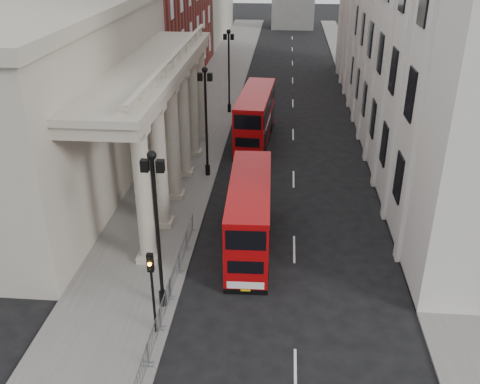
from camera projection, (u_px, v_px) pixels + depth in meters
The scene contains 15 objects.
ground at pixel (157, 365), 23.30m from camera, with size 260.00×260.00×0.00m, color black.
sidewalk_west at pixel (197, 131), 50.35m from camera, with size 6.00×140.00×0.12m, color slate.
sidewalk_east at pixel (375, 136), 49.07m from camera, with size 3.00×140.00×0.12m, color slate.
kerb at pixel (228, 132), 50.11m from camera, with size 0.20×140.00×0.14m, color slate.
portico_building at pixel (62, 105), 37.57m from camera, with size 9.00×28.00×12.00m, color #A9A08E.
lamp_post_south at pixel (157, 221), 24.76m from camera, with size 1.05×0.44×8.32m.
lamp_post_mid at pixel (206, 115), 39.08m from camera, with size 1.05×0.44×8.32m.
lamp_post_north at pixel (229, 66), 53.40m from camera, with size 1.05×0.44×8.32m.
traffic_light at pixel (152, 279), 23.74m from camera, with size 0.28×0.33×4.30m.
crowd_barriers at pixel (160, 319), 25.02m from camera, with size 0.50×18.75×1.10m.
bus_near at pixel (250, 214), 31.16m from camera, with size 2.62×9.77×4.19m.
bus_far at pixel (255, 116), 47.01m from camera, with size 3.13×10.53×4.49m.
pedestrian_a at pixel (164, 178), 38.43m from camera, with size 0.68×0.45×1.87m, color black.
pedestrian_b at pixel (141, 198), 35.52m from camera, with size 0.92×0.72×1.90m, color #282420.
pedestrian_c at pixel (182, 156), 42.13m from camera, with size 0.92×0.60×1.89m, color black.
Camera 1 is at (5.11, -17.23, 17.03)m, focal length 40.00 mm.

